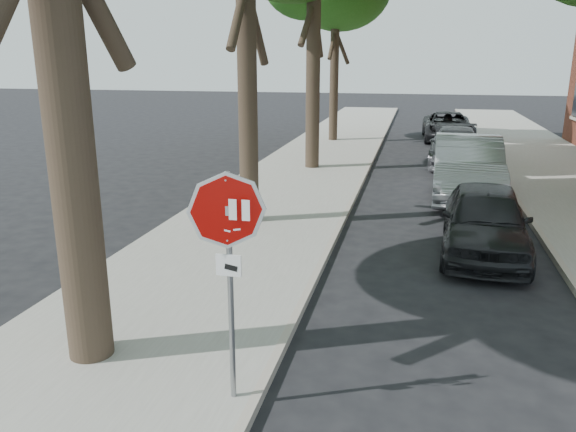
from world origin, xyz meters
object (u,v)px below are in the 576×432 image
object	(u,v)px
car_a	(485,220)
car_d	(448,126)
stop_sign	(228,244)
car_b	(467,167)
car_c	(456,146)

from	to	relation	value
car_a	car_d	bearing A→B (deg)	93.65
stop_sign	car_b	bearing A→B (deg)	73.40
car_a	car_d	xyz separation A→B (m)	(0.00, 16.62, -0.02)
stop_sign	car_b	world-z (taller)	stop_sign
car_b	car_a	bearing A→B (deg)	-88.40
stop_sign	car_b	size ratio (longest dim) A/B	0.50
car_d	car_a	bearing A→B (deg)	-91.48
car_a	car_d	world-z (taller)	car_a
stop_sign	car_a	distance (m)	7.07
car_a	car_d	size ratio (longest dim) A/B	0.84
stop_sign	car_a	world-z (taller)	stop_sign
car_a	car_c	size ratio (longest dim) A/B	0.88
stop_sign	car_c	bearing A→B (deg)	78.55
stop_sign	car_b	distance (m)	11.60
stop_sign	car_a	bearing A→B (deg)	61.70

